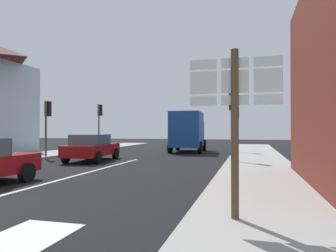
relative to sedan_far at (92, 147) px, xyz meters
The scene contains 11 objects.
ground_plane 2.31m from the sedan_far, 15.02° to the right, with size 80.00×80.00×0.00m, color black.
sidewalk_right 9.21m from the sedan_far, 16.21° to the right, with size 3.13×44.00×0.14m, color #9E9B96.
lane_centre_stripe 5.08m from the sedan_far, 65.26° to the right, with size 0.16×12.00×0.01m, color silver.
lane_turn_arrow 12.60m from the sedan_far, 66.88° to the right, with size 1.20×2.20×0.01m, color silver.
sedan_far is the anchor object (origin of this frame).
delivery_truck 9.01m from the sedan_far, 64.85° to the left, with size 2.72×5.11×3.05m.
route_sign_post 12.84m from the sedan_far, 50.27° to the right, with size 1.66×0.14×3.20m.
traffic_light_far_right 10.51m from the sedan_far, 43.18° to the left, with size 0.30×0.49×3.36m.
traffic_light_near_left 3.87m from the sedan_far, 167.78° to the left, with size 0.30×0.49×3.44m.
traffic_light_far_left 8.45m from the sedan_far, 114.09° to the left, with size 0.30×0.49×3.75m.
traffic_light_near_right 7.84m from the sedan_far, ahead, with size 0.30×0.49×3.64m.
Camera 1 is at (6.32, -5.05, 1.75)m, focal length 33.42 mm.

